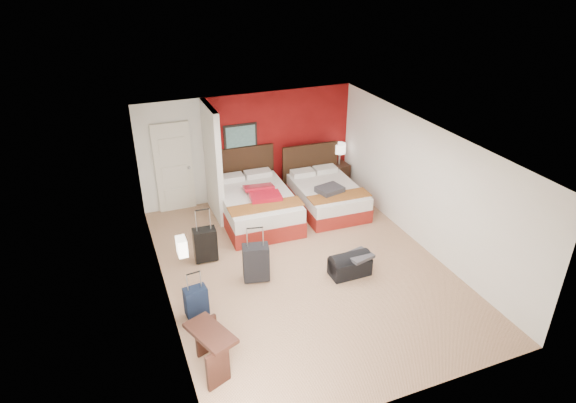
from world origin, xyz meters
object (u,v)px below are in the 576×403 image
bed_left (256,207)px  suitcase_navy (196,303)px  red_suitcase_open (262,192)px  desk (212,350)px  nightstand (338,175)px  bed_right (327,197)px  duffel_bag (350,266)px  suitcase_charcoal (256,264)px  suitcase_black (205,246)px  table_lamp (339,154)px

bed_left → suitcase_navy: bed_left is taller
red_suitcase_open → desk: 4.28m
bed_left → nightstand: size_ratio=3.59×
suitcase_navy → desk: desk is taller
bed_right → duffel_bag: (-0.73, -2.47, -0.10)m
bed_right → nightstand: (0.78, 0.99, 0.02)m
suitcase_charcoal → duffel_bag: 1.71m
bed_right → bed_left: bearing=179.0°
suitcase_black → suitcase_charcoal: size_ratio=0.95×
nightstand → duffel_bag: bearing=-118.8°
suitcase_charcoal → table_lamp: bearing=55.4°
bed_right → suitcase_navy: 4.39m
red_suitcase_open → suitcase_navy: red_suitcase_open is taller
bed_left → red_suitcase_open: size_ratio=2.44×
nightstand → table_lamp: table_lamp is taller
duffel_bag → suitcase_charcoal: bearing=163.6°
table_lamp → bed_right: bearing=-128.3°
table_lamp → suitcase_black: bearing=-152.0°
duffel_bag → desk: 3.15m
red_suitcase_open → table_lamp: (2.35, 1.00, 0.16)m
nightstand → table_lamp: bearing=0.0°
nightstand → bed_left: bearing=-165.0°
suitcase_black → bed_left: bearing=42.2°
red_suitcase_open → nightstand: size_ratio=1.47×
nightstand → suitcase_black: (-3.84, -2.04, 0.02)m
bed_right → table_lamp: 1.39m
red_suitcase_open → suitcase_navy: size_ratio=1.76×
suitcase_navy → duffel_bag: bearing=-4.1°
bed_right → nightstand: nightstand is taller
nightstand → suitcase_charcoal: bearing=-141.7°
red_suitcase_open → desk: red_suitcase_open is taller
bed_left → suitcase_navy: (-1.90, -2.65, -0.07)m
table_lamp → suitcase_charcoal: table_lamp is taller
nightstand → desk: (-4.38, -4.75, 0.03)m
red_suitcase_open → table_lamp: bearing=29.9°
suitcase_charcoal → duffel_bag: (1.63, -0.47, -0.15)m
bed_left → desk: 4.30m
red_suitcase_open → duffel_bag: 2.64m
bed_left → bed_right: bearing=-1.2°
bed_left → red_suitcase_open: bearing=-43.3°
bed_right → duffel_bag: size_ratio=2.61×
bed_left → suitcase_navy: bearing=-123.9°
bed_left → bed_right: (1.67, -0.08, -0.04)m
bed_left → bed_right: size_ratio=1.14×
bed_right → suitcase_navy: bearing=-142.4°
suitcase_black → duffel_bag: (2.33, -1.42, -0.14)m
suitcase_navy → duffel_bag: size_ratio=0.69×
nightstand → red_suitcase_open: bearing=-162.1°
suitcase_charcoal → desk: 2.15m
red_suitcase_open → suitcase_charcoal: red_suitcase_open is taller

